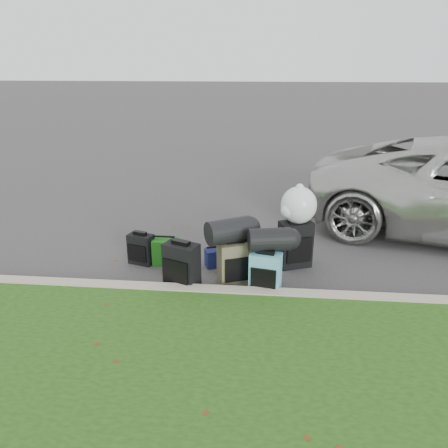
# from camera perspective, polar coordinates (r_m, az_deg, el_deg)

# --- Properties ---
(ground) EXTENTS (120.00, 120.00, 0.00)m
(ground) POSITION_cam_1_polar(r_m,az_deg,el_deg) (6.40, 0.73, -5.28)
(ground) COLOR #383535
(ground) RESTS_ON ground
(curb) EXTENTS (120.00, 0.18, 0.15)m
(curb) POSITION_cam_1_polar(r_m,az_deg,el_deg) (5.48, -0.15, -9.11)
(curb) COLOR #9E937F
(curb) RESTS_ON ground
(suitcase_small_black) EXTENTS (0.40, 0.29, 0.45)m
(suitcase_small_black) POSITION_cam_1_polar(r_m,az_deg,el_deg) (6.46, -10.77, -3.23)
(suitcase_small_black) COLOR black
(suitcase_small_black) RESTS_ON ground
(suitcase_large_black_left) EXTENTS (0.50, 0.40, 0.62)m
(suitcase_large_black_left) POSITION_cam_1_polar(r_m,az_deg,el_deg) (5.65, -5.55, -5.53)
(suitcase_large_black_left) COLOR black
(suitcase_large_black_left) RESTS_ON ground
(suitcase_olive) EXTENTS (0.49, 0.40, 0.58)m
(suitcase_olive) POSITION_cam_1_polar(r_m,az_deg,el_deg) (5.76, 1.41, -5.11)
(suitcase_olive) COLOR #47442F
(suitcase_olive) RESTS_ON ground
(suitcase_teal) EXTENTS (0.42, 0.30, 0.55)m
(suitcase_teal) POSITION_cam_1_polar(r_m,az_deg,el_deg) (5.55, 5.43, -6.48)
(suitcase_teal) COLOR teal
(suitcase_teal) RESTS_ON ground
(suitcase_large_black_right) EXTENTS (0.51, 0.41, 0.67)m
(suitcase_large_black_right) POSITION_cam_1_polar(r_m,az_deg,el_deg) (6.31, 9.27, -2.62)
(suitcase_large_black_right) COLOR black
(suitcase_large_black_right) RESTS_ON ground
(tote_green) EXTENTS (0.34, 0.27, 0.38)m
(tote_green) POSITION_cam_1_polar(r_m,az_deg,el_deg) (6.41, -7.70, -3.53)
(tote_green) COLOR #1C6716
(tote_green) RESTS_ON ground
(tote_navy) EXTENTS (0.29, 0.26, 0.26)m
(tote_navy) POSITION_cam_1_polar(r_m,az_deg,el_deg) (6.29, -1.32, -4.43)
(tote_navy) COLOR #171B52
(tote_navy) RESTS_ON ground
(duffel_left) EXTENTS (0.67, 0.57, 0.32)m
(duffel_left) POSITION_cam_1_polar(r_m,az_deg,el_deg) (5.60, 0.70, -0.87)
(duffel_left) COLOR black
(duffel_left) RESTS_ON suitcase_olive
(duffel_right) EXTENTS (0.57, 0.39, 0.30)m
(duffel_right) POSITION_cam_1_polar(r_m,az_deg,el_deg) (5.47, 5.98, -2.04)
(duffel_right) COLOR black
(duffel_right) RESTS_ON suitcase_teal
(trash_bag) EXTENTS (0.50, 0.50, 0.50)m
(trash_bag) POSITION_cam_1_polar(r_m,az_deg,el_deg) (6.11, 9.74, 2.44)
(trash_bag) COLOR white
(trash_bag) RESTS_ON suitcase_large_black_right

